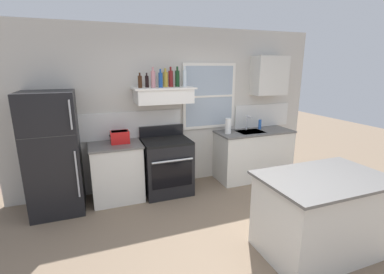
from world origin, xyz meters
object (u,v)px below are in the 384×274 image
(kitchen_island, at_px, (321,214))
(bottle_clear_tall, at_px, (185,78))
(bottle_rose_pink, at_px, (153,79))
(bottle_balsamic_dark, at_px, (147,81))
(refrigerator, at_px, (53,154))
(bottle_dark_green_wine, at_px, (177,78))
(bottle_blue_liqueur, at_px, (161,80))
(bottle_brown_stout, at_px, (140,82))
(toaster, at_px, (120,137))
(bottle_red_label_wine, at_px, (171,78))
(stove_range, at_px, (167,166))
(paper_towel_roll, at_px, (228,126))
(bottle_champagne_gold_foil, at_px, (165,79))
(dish_soap_bottle, at_px, (260,124))

(kitchen_island, bearing_deg, bottle_clear_tall, 111.18)
(bottle_rose_pink, bearing_deg, bottle_balsamic_dark, 148.74)
(refrigerator, distance_m, bottle_dark_green_wine, 2.15)
(bottle_blue_liqueur, distance_m, kitchen_island, 2.85)
(bottle_brown_stout, bearing_deg, toaster, -177.82)
(bottle_red_label_wine, bearing_deg, kitchen_island, -64.51)
(stove_range, distance_m, bottle_brown_stout, 1.43)
(stove_range, bearing_deg, bottle_clear_tall, 16.43)
(toaster, height_order, bottle_dark_green_wine, bottle_dark_green_wine)
(bottle_blue_liqueur, height_order, paper_towel_roll, bottle_blue_liqueur)
(bottle_red_label_wine, bearing_deg, bottle_dark_green_wine, -9.98)
(refrigerator, distance_m, bottle_brown_stout, 1.62)
(bottle_blue_liqueur, bearing_deg, bottle_dark_green_wine, 15.13)
(refrigerator, xyz_separation_m, bottle_blue_liqueur, (1.60, 0.08, 0.99))
(bottle_rose_pink, relative_size, paper_towel_roll, 1.16)
(toaster, relative_size, bottle_balsamic_dark, 1.33)
(refrigerator, height_order, bottle_champagne_gold_foil, bottle_champagne_gold_foil)
(bottle_balsamic_dark, xyz_separation_m, bottle_champagne_gold_foil, (0.30, 0.02, 0.03))
(refrigerator, distance_m, toaster, 0.95)
(bottle_blue_liqueur, xyz_separation_m, paper_towel_roll, (1.20, -0.02, -0.82))
(bottle_brown_stout, distance_m, paper_towel_roll, 1.71)
(bottle_brown_stout, xyz_separation_m, bottle_dark_green_wine, (0.61, 0.05, 0.04))
(dish_soap_bottle, bearing_deg, stove_range, -175.82)
(refrigerator, relative_size, bottle_blue_liqueur, 6.15)
(bottle_balsamic_dark, xyz_separation_m, bottle_blue_liqueur, (0.20, -0.07, 0.02))
(bottle_champagne_gold_foil, xyz_separation_m, bottle_dark_green_wine, (0.19, -0.01, 0.01))
(bottle_blue_liqueur, bearing_deg, refrigerator, -177.17)
(bottle_brown_stout, bearing_deg, bottle_blue_liqueur, -5.31)
(bottle_rose_pink, distance_m, bottle_clear_tall, 0.52)
(bottle_brown_stout, bearing_deg, bottle_red_label_wine, 7.73)
(paper_towel_roll, relative_size, kitchen_island, 0.19)
(refrigerator, relative_size, bottle_champagne_gold_foil, 5.99)
(bottle_brown_stout, xyz_separation_m, kitchen_island, (1.57, -2.17, -1.38))
(toaster, xyz_separation_m, bottle_red_label_wine, (0.86, 0.08, 0.87))
(bottle_blue_liqueur, height_order, bottle_red_label_wine, bottle_red_label_wine)
(bottle_brown_stout, bearing_deg, dish_soap_bottle, 1.32)
(bottle_brown_stout, xyz_separation_m, bottle_red_label_wine, (0.51, 0.07, 0.04))
(stove_range, bearing_deg, dish_soap_bottle, 4.18)
(paper_towel_roll, bearing_deg, bottle_brown_stout, 178.17)
(bottle_rose_pink, relative_size, dish_soap_bottle, 1.73)
(bottle_balsamic_dark, relative_size, dish_soap_bottle, 1.24)
(bottle_blue_liqueur, relative_size, bottle_dark_green_wine, 0.89)
(bottle_rose_pink, relative_size, bottle_clear_tall, 0.97)
(toaster, height_order, bottle_balsamic_dark, bottle_balsamic_dark)
(bottle_brown_stout, bearing_deg, refrigerator, -175.18)
(bottle_rose_pink, bearing_deg, toaster, -179.47)
(toaster, bearing_deg, bottle_balsamic_dark, 7.06)
(bottle_balsamic_dark, bearing_deg, stove_range, -27.79)
(stove_range, xyz_separation_m, bottle_rose_pink, (-0.16, 0.08, 1.41))
(stove_range, xyz_separation_m, dish_soap_bottle, (1.88, 0.14, 0.54))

